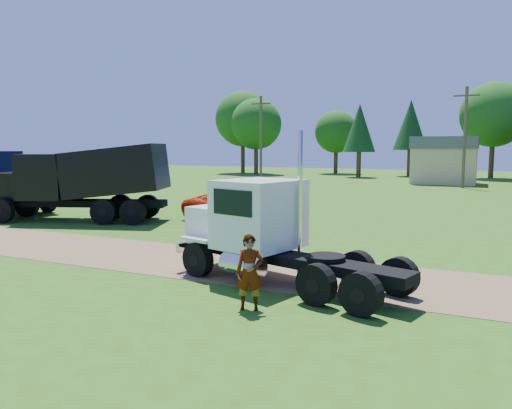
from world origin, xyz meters
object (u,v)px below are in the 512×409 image
at_px(white_semi_tractor, 261,229).
at_px(spectator_a, 250,272).
at_px(black_dump_truck, 85,178).
at_px(orange_pickup, 234,207).

distance_m(white_semi_tractor, spectator_a, 2.72).
distance_m(black_dump_truck, spectator_a, 16.22).
xyz_separation_m(white_semi_tractor, spectator_a, (0.87, -2.51, -0.55)).
bearing_deg(white_semi_tractor, spectator_a, -55.34).
bearing_deg(orange_pickup, white_semi_tractor, -141.34).
bearing_deg(white_semi_tractor, orange_pickup, 136.99).
bearing_deg(black_dump_truck, spectator_a, -53.80).
relative_size(black_dump_truck, orange_pickup, 1.72).
bearing_deg(orange_pickup, spectator_a, -143.73).
height_order(black_dump_truck, orange_pickup, black_dump_truck).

